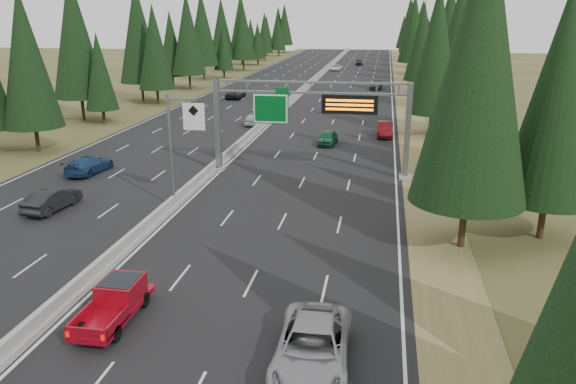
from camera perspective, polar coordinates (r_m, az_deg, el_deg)
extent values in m
cube|color=black|center=(92.52, 0.76, 9.56)|extent=(32.00, 260.00, 0.08)
cube|color=olive|center=(91.50, 11.99, 9.09)|extent=(3.60, 260.00, 0.06)
cube|color=#43431F|center=(96.85, -9.85, 9.67)|extent=(3.60, 260.00, 0.06)
cube|color=gray|center=(92.49, 0.76, 9.68)|extent=(0.70, 260.00, 0.30)
cube|color=gray|center=(92.44, 0.77, 9.92)|extent=(0.30, 260.00, 0.60)
cube|color=slate|center=(48.41, -7.15, 6.68)|extent=(0.45, 0.45, 7.80)
cube|color=gray|center=(49.25, -6.99, 2.39)|extent=(0.90, 0.90, 0.30)
cube|color=slate|center=(46.44, 12.04, 5.96)|extent=(0.45, 0.45, 7.80)
cube|color=gray|center=(47.32, 11.76, 1.51)|extent=(0.90, 0.90, 0.30)
cube|color=slate|center=(46.17, 2.31, 11.07)|extent=(15.85, 0.35, 0.16)
cube|color=slate|center=(46.28, 2.30, 10.04)|extent=(15.85, 0.35, 0.16)
cube|color=#054C19|center=(46.76, -1.79, 8.47)|extent=(3.00, 0.10, 2.50)
cube|color=silver|center=(46.70, -1.80, 8.46)|extent=(2.85, 0.02, 2.35)
cube|color=#054C19|center=(46.36, -0.58, 10.28)|extent=(1.10, 0.10, 0.45)
cube|color=black|center=(45.80, 6.28, 8.82)|extent=(4.50, 0.40, 1.50)
cube|color=orange|center=(45.53, 6.28, 9.21)|extent=(3.80, 0.02, 0.18)
cube|color=orange|center=(45.58, 6.27, 8.78)|extent=(3.80, 0.02, 0.18)
cube|color=orange|center=(45.64, 6.25, 8.34)|extent=(3.80, 0.02, 0.18)
cylinder|color=slate|center=(39.26, -11.80, 4.02)|extent=(0.20, 0.20, 8.00)
cube|color=gray|center=(40.34, -11.46, -1.37)|extent=(0.50, 0.50, 0.20)
cube|color=slate|center=(38.24, -10.72, 9.22)|extent=(2.00, 0.15, 0.15)
cube|color=silver|center=(38.03, -9.55, 7.56)|extent=(1.50, 0.06, 1.80)
cylinder|color=black|center=(34.13, 17.32, -3.13)|extent=(0.40, 0.40, 2.90)
cone|color=black|center=(32.18, 18.81, 12.12)|extent=(6.52, 6.52, 15.20)
cylinder|color=black|center=(37.36, 24.40, -2.49)|extent=(0.40, 0.40, 2.46)
cone|color=black|center=(35.67, 25.97, 9.21)|extent=(5.54, 5.54, 12.93)
cylinder|color=black|center=(49.28, 17.01, 3.08)|extent=(0.40, 0.40, 2.66)
cone|color=black|center=(47.98, 17.91, 12.73)|extent=(5.99, 5.99, 13.98)
cylinder|color=black|center=(52.93, 19.05, 3.53)|extent=(0.40, 0.40, 2.09)
cone|color=black|center=(51.83, 19.77, 10.53)|extent=(4.70, 4.70, 10.96)
cylinder|color=black|center=(65.19, 14.30, 6.69)|extent=(0.40, 0.40, 2.56)
cone|color=black|center=(64.23, 14.85, 13.70)|extent=(5.76, 5.76, 13.44)
cylinder|color=black|center=(67.05, 17.29, 6.68)|extent=(0.40, 0.40, 2.45)
cone|color=black|center=(66.12, 17.91, 13.20)|extent=(5.52, 5.52, 12.87)
cylinder|color=black|center=(84.87, 13.94, 9.02)|extent=(0.40, 0.40, 2.15)
cone|color=black|center=(84.18, 14.28, 13.53)|extent=(4.83, 4.83, 11.27)
cylinder|color=black|center=(84.15, 16.56, 9.04)|extent=(0.40, 0.40, 3.03)
cone|color=black|center=(83.38, 17.15, 15.48)|extent=(6.82, 6.82, 15.91)
cylinder|color=black|center=(98.63, 13.18, 10.30)|extent=(0.40, 0.40, 2.43)
cone|color=black|center=(98.00, 13.50, 14.71)|extent=(5.47, 5.47, 12.77)
cylinder|color=black|center=(100.62, 15.58, 10.40)|extent=(0.40, 0.40, 2.92)
cone|color=black|center=(99.98, 16.02, 15.59)|extent=(6.57, 6.57, 15.34)
cylinder|color=black|center=(117.22, 13.10, 11.34)|extent=(0.40, 0.40, 2.13)
cone|color=black|center=(116.73, 13.33, 14.58)|extent=(4.79, 4.79, 11.18)
cylinder|color=black|center=(117.13, 14.47, 11.41)|extent=(0.40, 0.40, 2.84)
cone|color=black|center=(116.58, 14.81, 15.74)|extent=(6.39, 6.39, 14.91)
cylinder|color=black|center=(130.86, 12.39, 12.15)|extent=(0.40, 0.40, 2.79)
cone|color=black|center=(130.36, 12.65, 15.96)|extent=(6.27, 6.27, 14.64)
cylinder|color=black|center=(131.56, 14.57, 12.01)|extent=(0.40, 0.40, 2.73)
cone|color=black|center=(131.08, 14.87, 15.71)|extent=(6.13, 6.13, 14.31)
cylinder|color=black|center=(148.79, 12.46, 12.72)|extent=(0.40, 0.40, 2.56)
cone|color=black|center=(148.37, 12.67, 15.79)|extent=(5.75, 5.75, 13.42)
cylinder|color=black|center=(149.55, 13.78, 12.54)|extent=(0.40, 0.40, 1.95)
cone|color=black|center=(149.18, 13.96, 14.86)|extent=(4.38, 4.38, 10.23)
cylinder|color=black|center=(167.69, 12.16, 13.28)|extent=(0.40, 0.40, 2.71)
cone|color=black|center=(167.31, 12.36, 16.17)|extent=(6.09, 6.09, 14.22)
cylinder|color=black|center=(166.83, 13.09, 13.17)|extent=(0.40, 0.40, 2.51)
cone|color=black|center=(166.46, 13.29, 15.85)|extent=(5.64, 5.64, 13.16)
cylinder|color=black|center=(182.15, 12.03, 13.64)|extent=(0.40, 0.40, 2.87)
cone|color=black|center=(181.80, 12.22, 16.45)|extent=(6.45, 6.45, 15.05)
cylinder|color=black|center=(181.41, 13.25, 13.52)|extent=(0.40, 0.40, 2.75)
cone|color=black|center=(181.06, 13.45, 16.23)|extent=(6.18, 6.18, 14.42)
cylinder|color=black|center=(198.57, 11.53, 13.85)|extent=(0.40, 0.40, 2.04)
cone|color=black|center=(198.28, 11.64, 15.69)|extent=(4.59, 4.59, 10.71)
cylinder|color=black|center=(201.05, 12.66, 13.81)|extent=(0.40, 0.40, 1.97)
cone|color=black|center=(200.78, 12.78, 15.57)|extent=(4.44, 4.44, 10.36)
cylinder|color=black|center=(60.88, -24.12, 4.91)|extent=(0.40, 0.40, 2.51)
cone|color=black|center=(59.85, -25.08, 12.23)|extent=(5.64, 5.64, 13.17)
cylinder|color=black|center=(74.00, -18.21, 7.30)|extent=(0.40, 0.40, 1.77)
cone|color=black|center=(73.29, -18.63, 11.55)|extent=(3.98, 3.98, 9.29)
cylinder|color=black|center=(77.38, -20.11, 7.96)|extent=(0.40, 0.40, 2.90)
cone|color=black|center=(76.54, -20.84, 14.64)|extent=(6.53, 6.53, 15.23)
cylinder|color=black|center=(87.85, -13.09, 9.42)|extent=(0.40, 0.40, 2.33)
cone|color=black|center=(87.16, -13.43, 14.16)|extent=(5.25, 5.25, 12.24)
cylinder|color=black|center=(92.24, -14.55, 9.86)|extent=(0.40, 0.40, 2.86)
cone|color=black|center=(91.54, -14.99, 15.39)|extent=(6.43, 6.43, 15.01)
cylinder|color=black|center=(104.88, -9.93, 10.98)|extent=(0.40, 0.40, 2.68)
cone|color=black|center=(104.27, -10.18, 15.56)|extent=(6.04, 6.04, 14.09)
cylinder|color=black|center=(107.63, -11.60, 10.92)|extent=(0.40, 0.40, 2.19)
cone|color=black|center=(107.08, -11.83, 14.55)|extent=(4.92, 4.92, 11.49)
cylinder|color=black|center=(122.22, -6.50, 11.85)|extent=(0.40, 0.40, 1.82)
cone|color=black|center=(121.78, -6.60, 14.51)|extent=(4.10, 4.10, 9.56)
cylinder|color=black|center=(120.66, -8.53, 11.93)|extent=(0.40, 0.40, 2.82)
cone|color=black|center=(120.13, -8.73, 16.11)|extent=(6.34, 6.34, 14.78)
cylinder|color=black|center=(138.21, -4.53, 12.73)|extent=(0.40, 0.40, 2.59)
cone|color=black|center=(137.75, -4.62, 16.09)|extent=(5.83, 5.83, 13.61)
cylinder|color=black|center=(138.52, -6.64, 12.70)|extent=(0.40, 0.40, 2.68)
cone|color=black|center=(138.06, -6.77, 16.16)|extent=(6.04, 6.04, 14.09)
cylinder|color=black|center=(152.51, -3.07, 13.06)|extent=(0.40, 0.40, 1.78)
cone|color=black|center=(152.16, -3.10, 15.15)|extent=(4.01, 4.01, 9.35)
cylinder|color=black|center=(154.59, -4.71, 13.31)|extent=(0.40, 0.40, 2.96)
cone|color=black|center=(154.17, -4.80, 16.74)|extent=(6.67, 6.67, 15.55)
cylinder|color=black|center=(168.75, -2.37, 13.59)|extent=(0.40, 0.40, 2.18)
cone|color=black|center=(168.41, -2.40, 15.90)|extent=(4.91, 4.91, 11.47)
cylinder|color=black|center=(168.93, -3.76, 13.52)|extent=(0.40, 0.40, 1.90)
cone|color=black|center=(168.61, -3.80, 15.54)|extent=(4.28, 4.28, 10.00)
cylinder|color=black|center=(185.22, -0.93, 13.92)|extent=(0.40, 0.40, 1.92)
cone|color=black|center=(184.93, -0.94, 15.78)|extent=(4.33, 4.33, 10.10)
cylinder|color=black|center=(186.86, -2.16, 13.96)|extent=(0.40, 0.40, 2.03)
cone|color=black|center=(186.56, -2.18, 15.90)|extent=(4.56, 4.56, 10.63)
cylinder|color=black|center=(202.61, -0.36, 14.35)|extent=(0.40, 0.40, 2.64)
cone|color=black|center=(202.29, -0.36, 16.68)|extent=(5.94, 5.94, 13.86)
cylinder|color=black|center=(204.56, -0.99, 14.36)|extent=(0.40, 0.40, 2.52)
cone|color=black|center=(204.25, -1.00, 16.56)|extent=(5.66, 5.66, 13.21)
imported|color=#98979C|center=(22.24, 2.48, -15.50)|extent=(2.97, 6.23, 1.71)
cylinder|color=black|center=(25.71, -20.30, -13.05)|extent=(0.27, 0.72, 0.72)
cylinder|color=black|center=(25.04, -17.18, -13.59)|extent=(0.27, 0.72, 0.72)
cylinder|color=black|center=(27.96, -17.32, -10.13)|extent=(0.27, 0.72, 0.72)
cylinder|color=black|center=(27.34, -14.42, -10.53)|extent=(0.27, 0.72, 0.72)
cube|color=maroon|center=(26.46, -17.24, -11.47)|extent=(1.79, 5.02, 0.27)
cube|color=maroon|center=(26.80, -16.59, -9.49)|extent=(1.70, 1.97, 0.99)
cube|color=black|center=(26.68, -16.64, -8.98)|extent=(1.52, 1.70, 0.49)
cube|color=maroon|center=(25.67, -20.38, -11.96)|extent=(0.09, 2.15, 0.54)
cube|color=maroon|center=(24.91, -16.90, -12.53)|extent=(0.09, 2.15, 0.54)
cube|color=maroon|center=(24.48, -19.86, -13.43)|extent=(1.79, 0.09, 0.54)
imported|color=#145932|center=(58.73, 4.06, 5.53)|extent=(2.05, 4.30, 1.42)
imported|color=#540C0E|center=(63.41, 9.84, 6.30)|extent=(1.73, 4.84, 1.59)
imported|color=black|center=(103.78, 8.93, 10.66)|extent=(2.35, 5.01, 1.41)
imported|color=white|center=(137.85, 4.95, 12.48)|extent=(2.62, 5.09, 1.37)
imported|color=black|center=(153.35, 7.25, 12.97)|extent=(2.12, 4.74, 1.58)
imported|color=black|center=(42.04, -22.85, -0.71)|extent=(2.09, 4.79, 1.53)
imported|color=navy|center=(50.78, -19.55, 2.65)|extent=(2.58, 5.30, 1.49)
imported|color=#B5B5B5|center=(69.31, -3.59, 7.41)|extent=(1.83, 4.18, 1.40)
imported|color=black|center=(91.72, -5.32, 9.91)|extent=(2.55, 5.36, 1.48)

